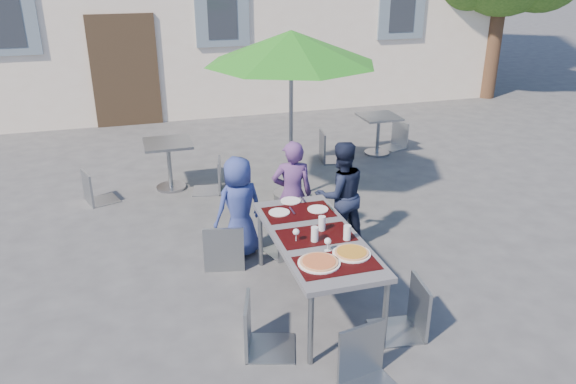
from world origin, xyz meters
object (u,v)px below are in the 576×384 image
object	(u,v)px
pizza_near_left	(319,262)
cafe_table_0	(169,157)
dining_table	(316,241)
bg_chair_l_0	(92,168)
cafe_table_1	(378,129)
child_2	(340,195)
patio_umbrella	(291,49)
bg_chair_r_1	(398,120)
chair_4	(412,278)
chair_1	(288,214)
chair_5	(371,327)
chair_2	(337,208)
child_1	(292,195)
bg_chair_l_1	(329,128)
chair_3	(258,295)
chair_0	(223,219)
bg_chair_r_0	(212,156)
pizza_near_right	(352,253)
child_0	(239,207)

from	to	relation	value
pizza_near_left	cafe_table_0	bearing A→B (deg)	103.15
dining_table	bg_chair_l_0	world-z (taller)	bg_chair_l_0
cafe_table_1	child_2	bearing A→B (deg)	-122.47
patio_umbrella	cafe_table_0	world-z (taller)	patio_umbrella
cafe_table_0	bg_chair_l_0	bearing A→B (deg)	-168.25
patio_umbrella	bg_chair_r_1	xyz separation A→B (m)	(2.52, 1.70, -1.61)
chair_4	cafe_table_0	bearing A→B (deg)	112.75
chair_1	chair_5	size ratio (longest dim) A/B	0.93
chair_2	bg_chair_l_0	xyz separation A→B (m)	(-2.79, 2.17, 0.03)
child_1	cafe_table_0	world-z (taller)	child_1
child_1	chair_1	bearing A→B (deg)	74.42
chair_5	child_1	bearing A→B (deg)	87.14
pizza_near_left	chair_2	bearing A→B (deg)	63.33
dining_table	pizza_near_left	distance (m)	0.55
bg_chair_l_1	bg_chair_r_1	size ratio (longest dim) A/B	1.13
chair_3	patio_umbrella	world-z (taller)	patio_umbrella
pizza_near_left	chair_0	xyz separation A→B (m)	(-0.58, 1.47, -0.18)
chair_0	chair_3	size ratio (longest dim) A/B	1.04
child_2	chair_1	size ratio (longest dim) A/B	1.43
dining_table	cafe_table_1	bearing A→B (deg)	57.60
cafe_table_0	child_1	bearing A→B (deg)	-61.10
bg_chair_r_0	cafe_table_0	bearing A→B (deg)	154.35
chair_0	chair_5	bearing A→B (deg)	-71.09
child_1	chair_3	xyz separation A→B (m)	(-0.85, -1.80, -0.09)
chair_3	chair_4	size ratio (longest dim) A/B	0.97
chair_0	chair_4	size ratio (longest dim) A/B	1.01
pizza_near_right	child_2	bearing A→B (deg)	71.87
pizza_near_left	bg_chair_r_1	bearing A→B (deg)	56.29
bg_chair_r_0	bg_chair_r_1	xyz separation A→B (m)	(3.53, 1.11, -0.04)
patio_umbrella	bg_chair_l_1	xyz separation A→B (m)	(1.07, 1.37, -1.54)
child_0	chair_3	size ratio (longest dim) A/B	1.24
dining_table	cafe_table_1	size ratio (longest dim) A/B	2.68
child_1	patio_umbrella	distance (m)	2.01
chair_5	cafe_table_1	world-z (taller)	chair_5
child_0	cafe_table_1	size ratio (longest dim) A/B	1.73
pizza_near_right	chair_1	distance (m)	1.46
pizza_near_right	bg_chair_r_1	distance (m)	5.53
bg_chair_l_1	cafe_table_0	bearing A→B (deg)	-169.68
child_2	chair_3	size ratio (longest dim) A/B	1.35
child_0	chair_2	size ratio (longest dim) A/B	1.40
chair_3	bg_chair_r_0	distance (m)	3.73
chair_1	bg_chair_l_0	size ratio (longest dim) A/B	1.01
dining_table	child_2	distance (m)	1.28
patio_umbrella	bg_chair_r_0	bearing A→B (deg)	149.76
child_0	bg_chair_r_0	bearing A→B (deg)	-108.13
chair_0	cafe_table_1	size ratio (longest dim) A/B	1.45
chair_0	child_0	bearing A→B (deg)	46.53
child_1	bg_chair_r_0	bearing A→B (deg)	-61.61
chair_0	patio_umbrella	bearing A→B (deg)	52.00
bg_chair_r_1	chair_2	bearing A→B (deg)	-126.79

